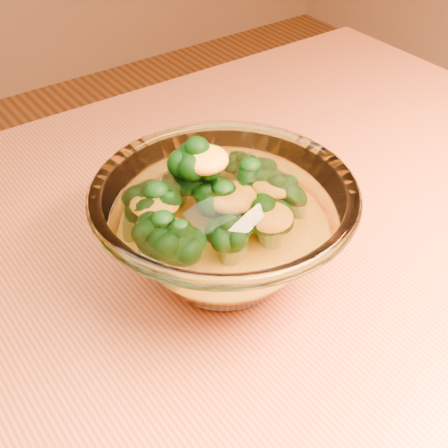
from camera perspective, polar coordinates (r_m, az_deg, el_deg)
name	(u,v)px	position (r m, az deg, el deg)	size (l,w,h in m)	color
table	(173,398)	(0.61, -4.67, -15.54)	(1.20, 0.80, 0.75)	#B35A35
glass_bowl	(224,228)	(0.55, 0.00, -0.41)	(0.23, 0.23, 0.10)	white
cheese_sauce	(224,247)	(0.56, 0.00, -2.12)	(0.13, 0.13, 0.04)	orange
broccoli_heap	(210,208)	(0.54, -1.33, 1.47)	(0.16, 0.12, 0.09)	black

